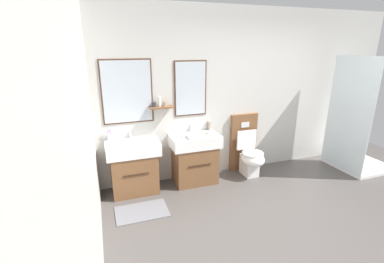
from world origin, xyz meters
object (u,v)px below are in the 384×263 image
(vanity_sink_left, at_px, (134,166))
(folded_hand_towel, at_px, (195,137))
(toilet, at_px, (248,152))
(soap_dispenser, at_px, (209,126))
(toothbrush_cup, at_px, (110,137))
(vanity_sink_right, at_px, (195,157))
(shower_tray, at_px, (355,146))

(vanity_sink_left, relative_size, folded_hand_towel, 3.56)
(toilet, height_order, soap_dispenser, toilet)
(soap_dispenser, bearing_deg, toothbrush_cup, -179.62)
(toothbrush_cup, xyz_separation_m, soap_dispenser, (1.55, 0.01, 0.02))
(vanity_sink_left, relative_size, soap_dispenser, 4.53)
(toilet, bearing_deg, vanity_sink_right, -179.94)
(soap_dispenser, bearing_deg, folded_hand_towel, -138.03)
(vanity_sink_left, xyz_separation_m, soap_dispenser, (1.26, 0.17, 0.44))
(vanity_sink_left, relative_size, vanity_sink_right, 1.00)
(folded_hand_towel, distance_m, shower_tray, 2.92)
(toilet, distance_m, soap_dispenser, 0.82)
(toilet, relative_size, toothbrush_cup, 4.77)
(toilet, height_order, folded_hand_towel, toilet)
(vanity_sink_left, relative_size, toothbrush_cup, 3.73)
(toilet, xyz_separation_m, folded_hand_towel, (-0.99, -0.14, 0.43))
(shower_tray, bearing_deg, toothbrush_cup, 171.58)
(toothbrush_cup, relative_size, folded_hand_towel, 0.95)
(folded_hand_towel, bearing_deg, vanity_sink_right, 74.14)
(toilet, bearing_deg, shower_tray, -13.25)
(toothbrush_cup, bearing_deg, shower_tray, -8.42)
(vanity_sink_left, distance_m, soap_dispenser, 1.34)
(toothbrush_cup, height_order, folded_hand_towel, toothbrush_cup)
(shower_tray, bearing_deg, vanity_sink_right, 171.13)
(vanity_sink_right, bearing_deg, toilet, 0.06)
(toothbrush_cup, bearing_deg, vanity_sink_left, -28.49)
(vanity_sink_left, distance_m, shower_tray, 3.81)
(vanity_sink_right, xyz_separation_m, soap_dispenser, (0.31, 0.17, 0.44))
(vanity_sink_right, bearing_deg, toothbrush_cup, 172.61)
(toothbrush_cup, bearing_deg, soap_dispenser, 0.38)
(toothbrush_cup, bearing_deg, toilet, -4.18)
(toothbrush_cup, height_order, soap_dispenser, toothbrush_cup)
(vanity_sink_right, bearing_deg, folded_hand_towel, -105.86)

